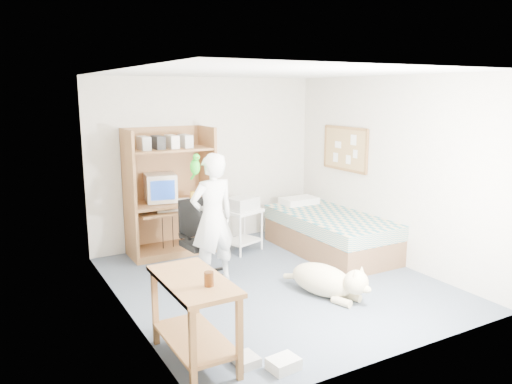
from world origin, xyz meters
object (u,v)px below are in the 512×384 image
at_px(computer_hutch, 170,197).
at_px(printer_cart, 242,224).
at_px(bed, 329,233).
at_px(side_desk, 194,307).
at_px(dog, 327,280).
at_px(person, 213,219).
at_px(office_chair, 199,249).

xyz_separation_m(computer_hutch, printer_cart, (0.93, -0.46, -0.41)).
bearing_deg(computer_hutch, bed, -29.29).
relative_size(side_desk, printer_cart, 1.61).
xyz_separation_m(side_desk, dog, (1.84, 0.55, -0.30)).
xyz_separation_m(computer_hutch, person, (0.05, -1.35, -0.03)).
xyz_separation_m(side_desk, person, (0.90, 1.58, 0.30)).
xyz_separation_m(office_chair, dog, (0.99, -1.34, -0.15)).
bearing_deg(side_desk, printer_cart, 54.34).
distance_m(computer_hutch, dog, 2.66).
relative_size(bed, side_desk, 2.02).
relative_size(computer_hutch, office_chair, 1.88).
xyz_separation_m(side_desk, office_chair, (0.85, 1.89, -0.15)).
bearing_deg(person, dog, 126.59).
distance_m(dog, printer_cart, 1.94).
bearing_deg(office_chair, computer_hutch, 84.35).
relative_size(bed, printer_cart, 3.24).
bearing_deg(bed, computer_hutch, 150.71).
relative_size(bed, person, 1.27).
distance_m(computer_hutch, printer_cart, 1.11).
bearing_deg(computer_hutch, dog, -67.50).
bearing_deg(side_desk, office_chair, 65.81).
xyz_separation_m(bed, dog, (-1.01, -1.27, -0.09)).
height_order(side_desk, person, person).
height_order(side_desk, office_chair, office_chair).
bearing_deg(computer_hutch, office_chair, -90.14).
distance_m(bed, office_chair, 2.00).
relative_size(computer_hutch, side_desk, 1.80).
bearing_deg(side_desk, bed, 32.50).
xyz_separation_m(computer_hutch, side_desk, (-0.85, -2.94, -0.33)).
bearing_deg(computer_hutch, printer_cart, -26.53).
xyz_separation_m(computer_hutch, bed, (2.00, -1.12, -0.53)).
bearing_deg(printer_cart, office_chair, -166.16).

